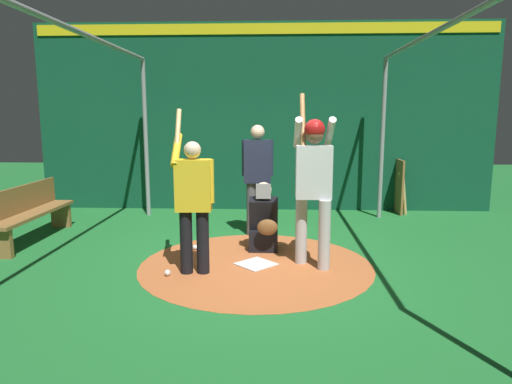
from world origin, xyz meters
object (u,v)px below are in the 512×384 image
object	(u,v)px
home_plate	(256,264)
visitor	(193,198)
baseball_0	(195,247)
baseball_1	(167,273)
umpire	(258,174)
batter	(313,178)
bat_rack	(399,188)
catcher	(264,224)
bench	(29,212)

from	to	relation	value
home_plate	visitor	bearing A→B (deg)	-66.32
baseball_0	baseball_1	size ratio (longest dim) A/B	1.00
umpire	home_plate	bearing A→B (deg)	1.56
home_plate	baseball_0	size ratio (longest dim) A/B	5.68
batter	baseball_1	distance (m)	2.11
umpire	bat_rack	size ratio (longest dim) A/B	1.67
visitor	umpire	bearing A→B (deg)	155.97
bat_rack	batter	bearing A→B (deg)	-30.35
catcher	baseball_0	xyz separation A→B (m)	(0.05, -0.98, -0.35)
bat_rack	umpire	bearing A→B (deg)	-55.53
batter	baseball_0	xyz separation A→B (m)	(-0.60, -1.60, -1.09)
batter	bat_rack	distance (m)	3.95
catcher	baseball_1	bearing A→B (deg)	-45.08
catcher	visitor	bearing A→B (deg)	-39.86
batter	visitor	size ratio (longest dim) A/B	1.10
batter	baseball_0	distance (m)	2.03
home_plate	visitor	xyz separation A→B (m)	(0.32, -0.73, 0.91)
baseball_1	visitor	bearing A→B (deg)	114.70
batter	baseball_0	world-z (taller)	batter
umpire	bench	bearing A→B (deg)	-81.80
visitor	baseball_1	distance (m)	0.94
batter	bench	xyz separation A→B (m)	(-1.00, -4.20, -0.68)
baseball_0	baseball_1	bearing A→B (deg)	-7.69
batter	umpire	distance (m)	1.68
bench	baseball_1	xyz separation A→B (m)	(1.46, 2.45, -0.41)
visitor	baseball_0	size ratio (longest dim) A/B	26.72
bench	baseball_0	xyz separation A→B (m)	(0.40, 2.60, -0.41)
home_plate	bat_rack	size ratio (longest dim) A/B	0.40
catcher	baseball_1	world-z (taller)	catcher
home_plate	baseball_0	xyz separation A→B (m)	(-0.60, -0.89, 0.03)
umpire	baseball_1	distance (m)	2.39
bench	baseball_1	distance (m)	2.88
home_plate	umpire	world-z (taller)	umpire
umpire	bench	size ratio (longest dim) A/B	0.88
catcher	baseball_1	size ratio (longest dim) A/B	13.28
umpire	visitor	distance (m)	1.95
bench	baseball_0	size ratio (longest dim) A/B	26.84
home_plate	batter	world-z (taller)	batter
bat_rack	visitor	bearing A→B (deg)	-42.80
baseball_0	umpire	bearing A→B (deg)	136.33
batter	umpire	size ratio (longest dim) A/B	1.24
home_plate	baseball_1	size ratio (longest dim) A/B	5.68
bench	baseball_0	world-z (taller)	bench
baseball_0	bat_rack	bearing A→B (deg)	127.69
bat_rack	baseball_1	world-z (taller)	bat_rack
visitor	bat_rack	distance (m)	5.04
home_plate	batter	xyz separation A→B (m)	(-0.00, 0.71, 1.12)
home_plate	bat_rack	bearing A→B (deg)	141.46
batter	baseball_0	bearing A→B (deg)	-110.55
baseball_1	home_plate	bearing A→B (deg)	113.98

